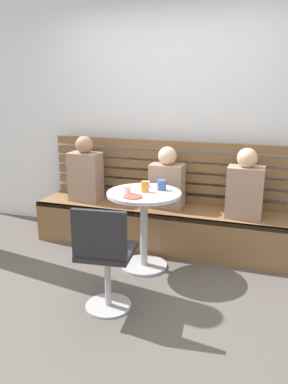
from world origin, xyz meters
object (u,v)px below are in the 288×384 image
object	(u,v)px
person_adult	(85,172)
plate_small	(133,197)
booth_bench	(161,227)
person_child_middle	(167,181)
cup_mug_blue	(162,185)
cup_espresso_small	(147,184)
cup_ceramic_white	(126,190)
cup_tumbler_orange	(145,187)
cafe_table	(144,215)
white_chair	(104,255)
person_child_left	(245,187)

from	to	relation	value
person_adult	plate_small	world-z (taller)	person_adult
booth_bench	person_child_middle	xyz separation A→B (m)	(0.05, 0.04, 0.50)
cup_mug_blue	cup_espresso_small	world-z (taller)	cup_mug_blue
cup_ceramic_white	cup_espresso_small	distance (m)	0.30
cup_mug_blue	plate_small	distance (m)	0.35
booth_bench	person_adult	world-z (taller)	person_adult
person_child_middle	cup_tumbler_orange	world-z (taller)	person_child_middle
booth_bench	person_adult	size ratio (longest dim) A/B	3.80
booth_bench	cafe_table	xyz separation A→B (m)	(-0.02, -0.51, 0.30)
person_adult	cup_mug_blue	world-z (taller)	person_adult
cup_ceramic_white	cup_tumbler_orange	size ratio (longest dim) A/B	0.80
white_chair	person_child_left	size ratio (longest dim) A/B	1.26
person_adult	cup_ceramic_white	bearing A→B (deg)	-40.19
cup_mug_blue	cup_espresso_small	size ratio (longest dim) A/B	1.70
person_child_left	cup_tumbler_orange	world-z (taller)	person_child_left
cafe_table	person_adult	distance (m)	1.02
cup_mug_blue	plate_small	bearing A→B (deg)	-119.15
white_chair	cup_ceramic_white	distance (m)	0.79
booth_bench	cup_tumbler_orange	xyz separation A→B (m)	(-0.02, -0.50, 0.57)
white_chair	person_adult	bearing A→B (deg)	121.51
booth_bench	cup_tumbler_orange	world-z (taller)	cup_tumbler_orange
white_chair	cup_tumbler_orange	size ratio (longest dim) A/B	8.50
cup_tumbler_orange	plate_small	size ratio (longest dim) A/B	0.59
white_chair	cup_ceramic_white	size ratio (longest dim) A/B	10.63
person_child_middle	white_chair	bearing A→B (deg)	-94.37
cup_mug_blue	cup_espresso_small	xyz separation A→B (m)	(-0.17, 0.07, -0.02)
plate_small	booth_bench	bearing A→B (deg)	84.98
person_child_left	cup_mug_blue	distance (m)	0.81
cup_mug_blue	cup_ceramic_white	size ratio (longest dim) A/B	1.19
booth_bench	person_child_left	xyz separation A→B (m)	(0.84, -0.03, 0.52)
person_child_middle	cup_ceramic_white	distance (m)	0.67
cup_tumbler_orange	cup_mug_blue	bearing A→B (deg)	41.10
person_child_left	plate_small	xyz separation A→B (m)	(-0.90, -0.67, 0.01)
cup_espresso_small	plate_small	distance (m)	0.38
white_chair	person_child_left	xyz separation A→B (m)	(0.89, 1.29, 0.27)
cafe_table	cup_mug_blue	xyz separation A→B (m)	(0.13, 0.12, 0.27)
person_adult	booth_bench	bearing A→B (deg)	-0.43
person_child_left	cup_ceramic_white	size ratio (longest dim) A/B	8.44
cup_espresso_small	cafe_table	bearing A→B (deg)	-79.45
cup_tumbler_orange	white_chair	bearing A→B (deg)	-92.84
cup_ceramic_white	white_chair	bearing A→B (deg)	-82.10
person_adult	person_child_left	size ratio (longest dim) A/B	1.05
person_child_left	cup_mug_blue	size ratio (longest dim) A/B	7.11
plate_small	cup_mug_blue	bearing A→B (deg)	60.85
person_child_middle	cup_ceramic_white	world-z (taller)	person_child_middle
booth_bench	person_child_middle	distance (m)	0.50
white_chair	cup_tumbler_orange	xyz separation A→B (m)	(0.04, 0.82, 0.33)
plate_small	cafe_table	bearing A→B (deg)	78.07
cafe_table	person_adult	xyz separation A→B (m)	(-0.85, 0.51, 0.24)
white_chair	cup_ceramic_white	xyz separation A→B (m)	(-0.10, 0.72, 0.31)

